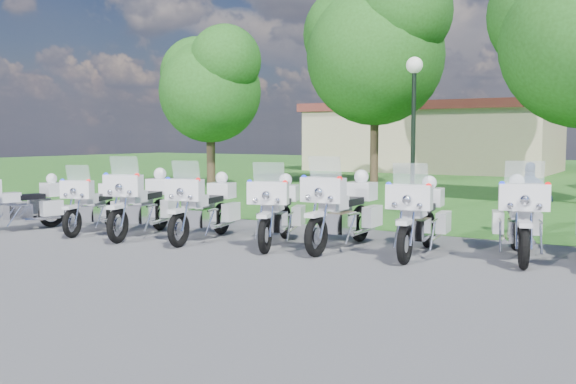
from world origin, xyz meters
The scene contains 15 objects.
ground centered at (0.00, 0.00, 0.00)m, with size 100.00×100.00×0.00m, color #58585D.
grass_lawn centered at (0.00, 27.00, 0.00)m, with size 100.00×48.00×0.01m, color #29631F.
motorcycle_0 centered at (-5.66, -1.13, 0.64)m, with size 0.99×2.26×1.53m.
motorcycle_1 centered at (-4.12, -0.39, 0.64)m, with size 1.17×2.19×1.52m.
motorcycle_2 centered at (-2.81, -0.25, 0.72)m, with size 1.29×2.50×1.72m.
motorcycle_3 centered at (-1.34, 0.00, 0.69)m, with size 1.07×2.45×1.65m.
motorcycle_4 centered at (0.27, 0.26, 0.69)m, with size 1.32×2.36×1.65m.
motorcycle_5 centered at (1.53, 0.62, 0.74)m, with size 0.88×2.64×1.77m.
motorcycle_6 centered at (3.00, 0.72, 0.70)m, with size 1.00×2.49×1.68m.
motorcycle_7 centered at (4.60, 1.33, 0.72)m, with size 1.29×2.52×1.73m.
lamp_post centered at (0.82, 6.19, 3.18)m, with size 0.44×0.44×4.22m.
tree_0 centered at (-9.88, 11.02, 4.37)m, with size 4.95×4.23×6.60m.
tree_1 centered at (-4.44, 15.48, 6.08)m, with size 6.89×5.88×9.19m.
building_west centered at (-6.00, 28.00, 2.07)m, with size 14.56×8.32×4.10m.
bystander_c centered at (4.26, 3.99, 0.78)m, with size 0.92×0.38×1.57m, color #355380.
Camera 1 is at (6.95, -10.27, 2.13)m, focal length 40.00 mm.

